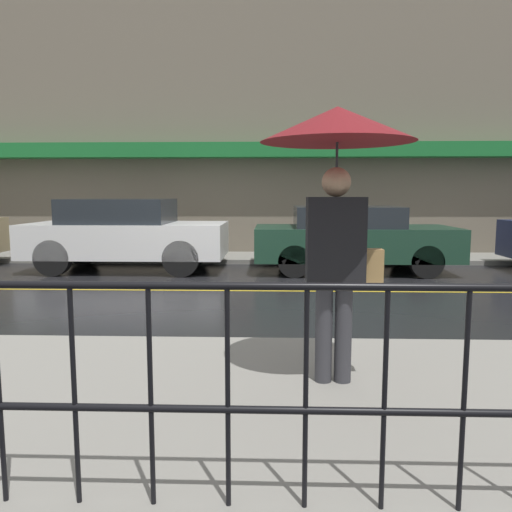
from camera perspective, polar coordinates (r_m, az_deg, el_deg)
ground_plane at (r=8.13m, az=-5.74°, el=-3.90°), size 80.00×80.00×0.00m
sidewalk_near at (r=3.87m, az=-15.04°, el=-15.82°), size 28.00×2.99×0.10m
sidewalk_far at (r=11.86m, az=-3.29°, el=-0.17°), size 28.00×1.60×0.10m
lane_marking at (r=8.13m, az=-5.74°, el=-3.87°), size 25.20×0.12×0.01m
building_storefront at (r=12.79m, az=-3.00°, el=14.04°), size 28.00×0.85×6.25m
railing_foreground at (r=2.54m, az=-23.93°, el=-11.44°), size 12.00×0.04×1.06m
pedestrian at (r=3.78m, az=9.29°, el=10.80°), size 1.14×1.14×2.08m
car_white at (r=10.46m, az=-14.65°, el=2.49°), size 3.95×1.75×1.45m
car_dark_green at (r=10.15m, az=10.93°, el=2.06°), size 3.93×1.77×1.30m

